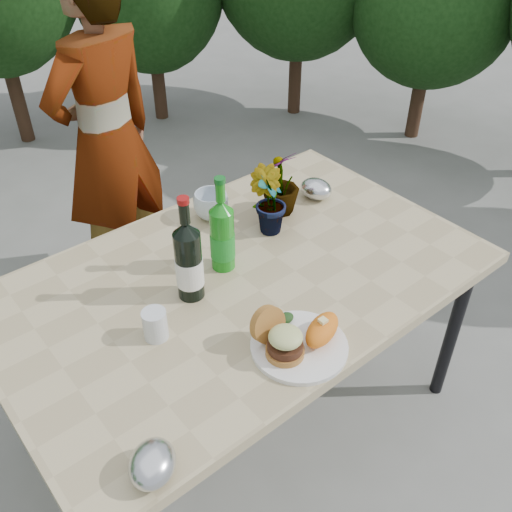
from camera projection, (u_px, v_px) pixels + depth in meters
ground at (244, 415)px, 2.34m from camera, size 80.00×80.00×0.00m
patio_table at (241, 289)px, 1.92m from camera, size 1.60×1.00×0.75m
shrub_hedge at (60, 28)px, 2.74m from camera, size 6.81×5.05×2.12m
dinner_plate at (299, 346)px, 1.62m from camera, size 0.28×0.28×0.01m
burger_stack at (281, 338)px, 1.57m from camera, size 0.11×0.16×0.11m
sweet_potato at (322, 330)px, 1.62m from camera, size 0.17×0.12×0.06m
grilled_veg at (282, 321)px, 1.68m from camera, size 0.08×0.05×0.03m
wine_bottle at (189, 262)px, 1.73m from camera, size 0.09×0.09×0.36m
sparkling_water at (222, 236)px, 1.85m from camera, size 0.08×0.08×0.34m
plastic_cup at (155, 325)px, 1.64m from camera, size 0.07×0.07×0.09m
seedling_left at (268, 199)px, 2.04m from camera, size 0.15×0.13×0.23m
seedling_mid at (268, 201)px, 2.01m from camera, size 0.15×0.16×0.25m
seedling_right at (281, 183)px, 2.11m from camera, size 0.16×0.16×0.25m
blue_bowl at (211, 205)px, 2.12m from camera, size 0.16×0.16×0.10m
foil_packet_left at (152, 464)px, 1.30m from camera, size 0.17×0.17×0.08m
foil_packet_right at (316, 189)px, 2.24m from camera, size 0.13×0.15×0.08m
person at (108, 141)px, 2.55m from camera, size 0.66×0.52×1.60m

